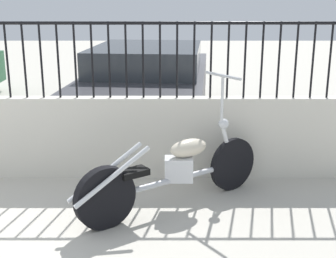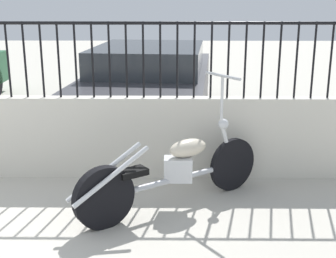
{
  "view_description": "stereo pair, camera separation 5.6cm",
  "coord_description": "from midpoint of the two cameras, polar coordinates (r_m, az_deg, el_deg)",
  "views": [
    {
      "loc": [
        2.45,
        -2.81,
        2.05
      ],
      "look_at": [
        2.46,
        1.95,
        0.7
      ],
      "focal_mm": 50.0,
      "sensor_mm": 36.0,
      "label": 1
    },
    {
      "loc": [
        2.51,
        -2.81,
        2.05
      ],
      "look_at": [
        2.46,
        1.95,
        0.7
      ],
      "focal_mm": 50.0,
      "sensor_mm": 36.0,
      "label": 2
    }
  ],
  "objects": [
    {
      "name": "car_dark_grey",
      "position": [
        7.88,
        -1.91,
        5.72
      ],
      "size": [
        2.26,
        4.75,
        1.29
      ],
      "rotation": [
        0.0,
        0.0,
        1.48
      ],
      "color": "black",
      "rests_on": "ground_plane"
    },
    {
      "name": "motorcycle_silver",
      "position": [
        4.61,
        0.13,
        -5.36
      ],
      "size": [
        1.86,
        1.34,
        1.3
      ],
      "rotation": [
        0.0,
        0.0,
        0.61
      ],
      "color": "black",
      "rests_on": "ground_plane"
    }
  ]
}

